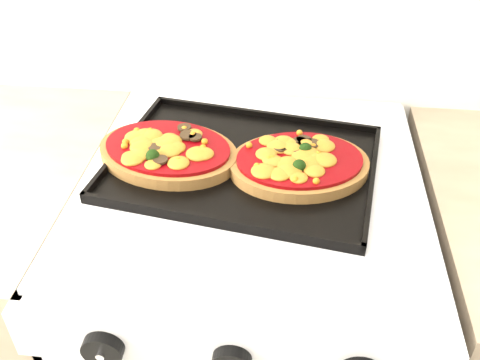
% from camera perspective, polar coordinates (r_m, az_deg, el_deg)
% --- Properties ---
extents(stove, '(0.60, 0.60, 0.91)m').
position_cam_1_polar(stove, '(1.26, 0.90, -16.43)').
color(stove, silver).
rests_on(stove, floor).
extents(control_panel, '(0.60, 0.02, 0.09)m').
position_cam_1_polar(control_panel, '(0.75, -1.31, -17.55)').
color(control_panel, silver).
rests_on(control_panel, stove).
extents(knob_left, '(0.06, 0.02, 0.06)m').
position_cam_1_polar(knob_left, '(0.77, -14.42, -17.10)').
color(knob_left, black).
rests_on(knob_left, control_panel).
extents(baking_tray, '(0.50, 0.40, 0.02)m').
position_cam_1_polar(baking_tray, '(0.94, 0.34, 1.93)').
color(baking_tray, black).
rests_on(baking_tray, stove).
extents(pizza_left, '(0.28, 0.23, 0.04)m').
position_cam_1_polar(pizza_left, '(0.95, -7.70, 3.19)').
color(pizza_left, '#9A6235').
rests_on(pizza_left, baking_tray).
extents(pizza_right, '(0.27, 0.22, 0.04)m').
position_cam_1_polar(pizza_right, '(0.92, 6.35, 1.90)').
color(pizza_right, '#9A6235').
rests_on(pizza_right, baking_tray).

